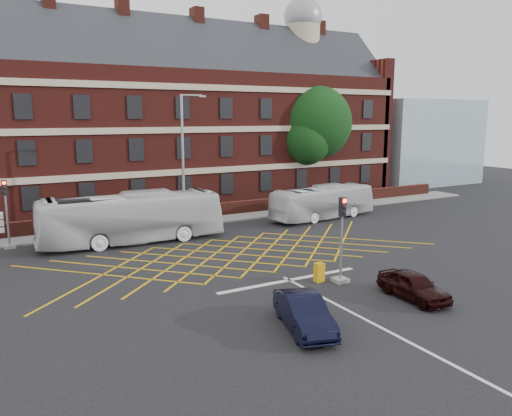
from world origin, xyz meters
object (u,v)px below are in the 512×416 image
car_maroon (414,286)px  car_navy (304,313)px  traffic_light_far (7,220)px  bus_left (132,218)px  bus_right (323,202)px  street_lamp (184,187)px  utility_cabinet (319,272)px  traffic_light_near (341,248)px  deciduous_tree (314,128)px

car_maroon → car_navy: bearing=-175.1°
traffic_light_far → bus_left: bearing=-18.9°
bus_right → car_navy: 21.49m
street_lamp → utility_cabinet: (2.07, -12.85, -2.87)m
car_navy → traffic_light_near: traffic_light_near is taller
car_maroon → utility_cabinet: (-2.28, 4.02, -0.15)m
traffic_light_near → traffic_light_far: bearing=132.4°
bus_left → traffic_light_near: traffic_light_near is taller
traffic_light_near → street_lamp: (-2.95, 13.43, 1.58)m
bus_right → car_navy: (-13.42, -16.78, -0.65)m
traffic_light_far → utility_cabinet: bearing=-48.4°
car_maroon → deciduous_tree: deciduous_tree is taller
bus_left → car_navy: bearing=-170.1°
car_navy → car_maroon: (6.17, 0.27, -0.05)m
bus_left → traffic_light_near: (6.86, -12.86, 0.12)m
car_maroon → traffic_light_far: bearing=131.7°
traffic_light_far → car_maroon: bearing=-50.7°
car_navy → utility_cabinet: car_navy is taller
bus_left → street_lamp: bearing=-79.0°
car_maroon → traffic_light_far: (-15.35, 18.73, 1.14)m
car_maroon → bus_right: bearing=68.6°
bus_right → traffic_light_far: bearing=77.4°
bus_left → bus_right: (15.51, 0.20, -0.31)m
car_maroon → utility_cabinet: bearing=121.9°
traffic_light_near → traffic_light_far: (-13.95, 15.29, 0.00)m
car_maroon → street_lamp: size_ratio=0.38×
bus_right → traffic_light_far: size_ratio=2.23×
bus_right → utility_cabinet: (-9.53, -12.48, -0.85)m
car_navy → traffic_light_far: (-9.19, 19.00, 1.09)m
street_lamp → utility_cabinet: bearing=-80.9°
traffic_light_near → traffic_light_far: 20.70m
deciduous_tree → traffic_light_near: deciduous_tree is taller
deciduous_tree → traffic_light_near: (-13.97, -21.79, -5.20)m
deciduous_tree → traffic_light_far: 29.14m
bus_right → car_maroon: size_ratio=2.59×
traffic_light_far → utility_cabinet: 19.72m
bus_left → traffic_light_far: bearing=73.8°
car_navy → traffic_light_far: bearing=131.8°
bus_left → deciduous_tree: deciduous_tree is taller
deciduous_tree → traffic_light_far: bearing=-166.9°
bus_left → car_maroon: (8.26, -16.30, -1.01)m
deciduous_tree → car_navy: bearing=-126.3°
car_maroon → traffic_light_near: 3.88m
car_maroon → deciduous_tree: size_ratio=0.33×
traffic_light_near → street_lamp: size_ratio=0.45×
car_navy → street_lamp: street_lamp is taller
bus_right → utility_cabinet: size_ratio=10.01×
car_navy → deciduous_tree: 32.26m
traffic_light_near → deciduous_tree: bearing=57.3°
utility_cabinet → bus_left: bearing=116.0°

